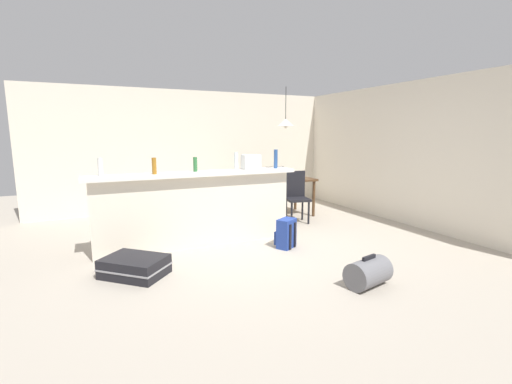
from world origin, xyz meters
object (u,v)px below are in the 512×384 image
Objects in this scene: bottle_white at (100,167)px; dining_chair_near_partition at (296,194)px; suitcase_flat_black at (134,266)px; dining_table at (283,183)px; bottle_clear at (236,161)px; backpack_blue at (286,234)px; bottle_amber at (154,166)px; bottle_green at (195,164)px; duffel_bag_grey at (368,273)px; pendant_lamp at (286,122)px; grocery_bag at (251,162)px; bottle_blue at (276,159)px; dining_chair_far_side at (273,186)px.

dining_chair_near_partition is at bearing 9.54° from bottle_white.
suitcase_flat_black is (0.27, -0.84, -1.08)m from bottle_white.
bottle_white is at bearing -161.64° from dining_table.
dining_chair_near_partition reaches higher than dining_table.
bottle_clear reaches higher than backpack_blue.
bottle_green is (0.58, 0.09, -0.01)m from bottle_amber.
pendant_lamp is at bearing 75.07° from duffel_bag_grey.
grocery_bag is 0.31× the size of suitcase_flat_black.
bottle_amber is 1.43m from grocery_bag.
bottle_clear is 0.22m from grocery_bag.
grocery_bag reaches higher than dining_table.
dining_chair_near_partition reaches higher than backpack_blue.
dining_chair_near_partition is (2.61, 0.67, -0.67)m from bottle_amber.
grocery_bag reaches higher than bottle_green.
pendant_lamp is at bearing 55.03° from bottle_blue.
dining_chair_near_partition reaches higher than suitcase_flat_black.
dining_chair_far_side is at bearing 77.28° from duffel_bag_grey.
grocery_bag is 0.28× the size of dining_chair_near_partition.
bottle_clear reaches higher than bottle_white.
backpack_blue is (1.69, -0.57, -0.99)m from bottle_amber.
backpack_blue is (0.47, -0.70, -1.01)m from bottle_clear.
bottle_blue is 0.26× the size of dining_table.
backpack_blue is (-0.92, -1.24, -0.31)m from dining_chair_near_partition.
bottle_clear is 0.28× the size of dining_chair_near_partition.
bottle_amber is 0.26× the size of suitcase_flat_black.
bottle_clear is at bearing 5.79° from bottle_amber.
dining_chair_near_partition is 1.58m from backpack_blue.
bottle_clear is 0.31× the size of suitcase_flat_black.
bottle_white is at bearing -170.46° from dining_chair_near_partition.
dining_chair_far_side is at bearing 33.09° from bottle_amber.
pendant_lamp is (2.74, 1.32, 0.63)m from bottle_amber.
bottle_blue is 2.35m from duffel_bag_grey.
suitcase_flat_black is at bearing 148.67° from duffel_bag_grey.
bottle_clear is at bearing 0.09° from bottle_white.
dining_chair_near_partition is 1.74× the size of duffel_bag_grey.
pendant_lamp is at bearing 60.93° from backpack_blue.
bottle_clear is at bearing 27.70° from suitcase_flat_black.
suitcase_flat_black is at bearing -155.16° from dining_chair_near_partition.
pendant_lamp is (0.09, 0.10, 1.18)m from dining_table.
dining_chair_far_side is (1.48, 1.64, -0.69)m from bottle_clear.
suitcase_flat_black is (-1.60, -0.84, -1.10)m from bottle_clear.
dining_chair_far_side is at bearing 38.76° from suitcase_flat_black.
bottle_white is 0.66m from bottle_amber.
dining_table is at bearing -94.94° from dining_chair_far_side.
bottle_amber reaches higher than dining_chair_near_partition.
backpack_blue reaches higher than duffel_bag_grey.
bottle_clear is 0.48× the size of duffel_bag_grey.
dining_chair_near_partition is 2.87m from duffel_bag_grey.
bottle_clear is at bearing -132.18° from dining_chair_far_side.
dining_chair_near_partition is at bearing 14.37° from bottle_amber.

